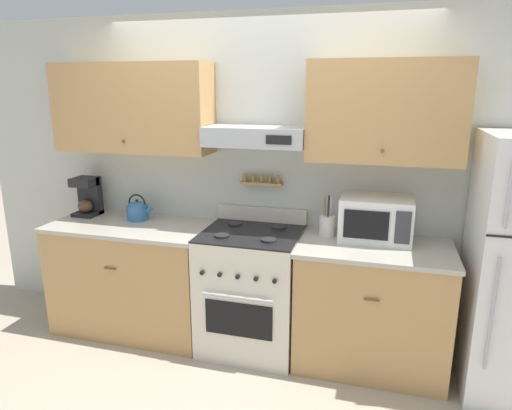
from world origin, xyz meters
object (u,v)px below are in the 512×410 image
(stove_range, at_px, (251,290))
(tea_kettle, at_px, (138,210))
(coffee_maker, at_px, (88,196))
(microwave, at_px, (376,218))
(utensil_crock, at_px, (327,225))

(stove_range, xyz_separation_m, tea_kettle, (-1.02, 0.14, 0.53))
(stove_range, height_order, coffee_maker, coffee_maker)
(tea_kettle, bearing_deg, microwave, 0.53)
(coffee_maker, relative_size, microwave, 0.65)
(utensil_crock, bearing_deg, coffee_maker, 179.32)
(tea_kettle, bearing_deg, coffee_maker, 177.13)
(microwave, bearing_deg, stove_range, -170.01)
(microwave, height_order, utensil_crock, microwave)
(stove_range, bearing_deg, microwave, 9.99)
(utensil_crock, bearing_deg, stove_range, -165.70)
(coffee_maker, distance_m, microwave, 2.41)
(tea_kettle, distance_m, coffee_maker, 0.50)
(microwave, bearing_deg, tea_kettle, -179.47)
(coffee_maker, bearing_deg, tea_kettle, -2.87)
(tea_kettle, bearing_deg, stove_range, -7.73)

